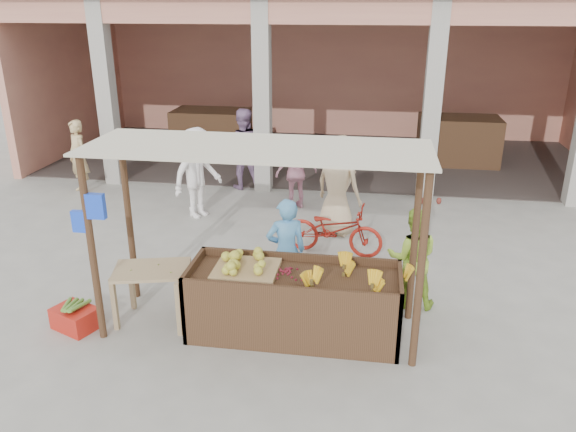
% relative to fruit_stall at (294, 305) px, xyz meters
% --- Properties ---
extents(ground, '(60.00, 60.00, 0.00)m').
position_rel_fruit_stall_xyz_m(ground, '(-0.50, 0.00, -0.40)').
color(ground, gray).
rests_on(ground, ground).
extents(market_building, '(14.40, 6.40, 4.20)m').
position_rel_fruit_stall_xyz_m(market_building, '(-0.45, 8.93, 2.30)').
color(market_building, tan).
rests_on(market_building, ground).
extents(fruit_stall, '(2.60, 0.95, 0.80)m').
position_rel_fruit_stall_xyz_m(fruit_stall, '(0.00, 0.00, 0.00)').
color(fruit_stall, '#472E1C').
rests_on(fruit_stall, ground).
extents(stall_awning, '(4.09, 1.35, 2.39)m').
position_rel_fruit_stall_xyz_m(stall_awning, '(-0.51, 0.06, 1.58)').
color(stall_awning, '#472E1C').
rests_on(stall_awning, ground).
extents(banana_heap, '(1.20, 0.65, 0.22)m').
position_rel_fruit_stall_xyz_m(banana_heap, '(0.74, -0.03, 0.51)').
color(banana_heap, gold).
rests_on(banana_heap, fruit_stall).
extents(melon_tray, '(0.79, 0.68, 0.21)m').
position_rel_fruit_stall_xyz_m(melon_tray, '(-0.60, 0.03, 0.50)').
color(melon_tray, tan).
rests_on(melon_tray, fruit_stall).
extents(berry_heap, '(0.48, 0.40, 0.15)m').
position_rel_fruit_stall_xyz_m(berry_heap, '(-0.04, -0.04, 0.48)').
color(berry_heap, maroon).
rests_on(berry_heap, fruit_stall).
extents(side_table, '(1.07, 0.84, 0.77)m').
position_rel_fruit_stall_xyz_m(side_table, '(-1.83, 0.00, 0.23)').
color(side_table, tan).
rests_on(side_table, ground).
extents(papaya_pile, '(0.66, 0.38, 0.19)m').
position_rel_fruit_stall_xyz_m(papaya_pile, '(-1.83, 0.00, 0.46)').
color(papaya_pile, '#55912F').
rests_on(papaya_pile, side_table).
extents(red_crate, '(0.65, 0.57, 0.28)m').
position_rel_fruit_stall_xyz_m(red_crate, '(-2.79, -0.31, -0.26)').
color(red_crate, '#B21E13').
rests_on(red_crate, ground).
extents(plantain_bundle, '(0.42, 0.29, 0.08)m').
position_rel_fruit_stall_xyz_m(plantain_bundle, '(-2.79, -0.31, -0.08)').
color(plantain_bundle, '#5B8A32').
rests_on(plantain_bundle, red_crate).
extents(produce_sacks, '(0.72, 0.45, 0.55)m').
position_rel_fruit_stall_xyz_m(produce_sacks, '(2.11, 5.21, -0.13)').
color(produce_sacks, maroon).
rests_on(produce_sacks, ground).
extents(vendor_blue, '(0.72, 0.62, 1.61)m').
position_rel_fruit_stall_xyz_m(vendor_blue, '(-0.23, 0.80, 0.41)').
color(vendor_blue, '#549DD8').
rests_on(vendor_blue, ground).
extents(vendor_green, '(0.72, 0.42, 1.49)m').
position_rel_fruit_stall_xyz_m(vendor_green, '(1.47, 0.96, 0.35)').
color(vendor_green, '#94BD33').
rests_on(vendor_green, ground).
extents(motorcycle, '(0.83, 1.77, 0.89)m').
position_rel_fruit_stall_xyz_m(motorcycle, '(0.30, 2.48, 0.04)').
color(motorcycle, '#9E1E14').
rests_on(motorcycle, ground).
extents(shopper_a, '(1.15, 1.35, 1.89)m').
position_rel_fruit_stall_xyz_m(shopper_a, '(-2.41, 3.80, 0.54)').
color(shopper_a, white).
rests_on(shopper_a, ground).
extents(shopper_b, '(1.04, 0.85, 1.56)m').
position_rel_fruit_stall_xyz_m(shopper_b, '(-0.62, 4.59, 0.38)').
color(shopper_b, pink).
rests_on(shopper_b, ground).
extents(shopper_c, '(1.14, 1.00, 1.98)m').
position_rel_fruit_stall_xyz_m(shopper_c, '(0.29, 3.40, 0.59)').
color(shopper_c, tan).
rests_on(shopper_c, ground).
extents(shopper_e, '(0.77, 0.74, 1.65)m').
position_rel_fruit_stall_xyz_m(shopper_e, '(-5.42, 4.87, 0.43)').
color(shopper_e, tan).
rests_on(shopper_e, ground).
extents(shopper_f, '(1.04, 0.71, 1.95)m').
position_rel_fruit_stall_xyz_m(shopper_f, '(-1.97, 5.70, 0.57)').
color(shopper_f, '#9E7BA7').
rests_on(shopper_f, ground).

